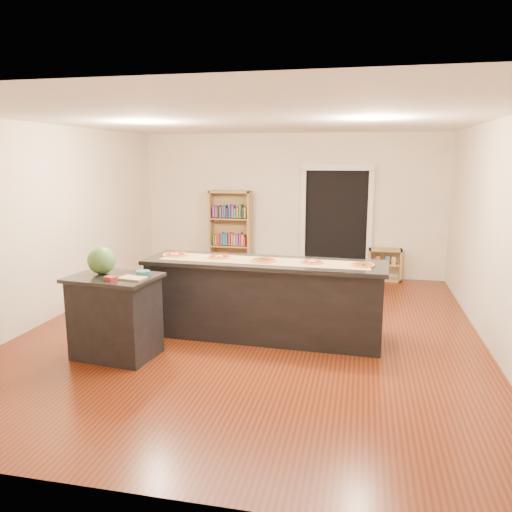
% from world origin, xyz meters
% --- Properties ---
extents(room, '(6.00, 7.00, 2.80)m').
position_xyz_m(room, '(0.00, 0.00, 1.40)').
color(room, '#F0E3CA').
rests_on(room, ground).
extents(doorway, '(1.40, 0.09, 2.21)m').
position_xyz_m(doorway, '(0.90, 3.46, 1.20)').
color(doorway, black).
rests_on(doorway, room).
extents(kitchen_island, '(3.11, 0.84, 1.03)m').
position_xyz_m(kitchen_island, '(0.19, -0.21, 0.52)').
color(kitchen_island, black).
rests_on(kitchen_island, ground).
extents(side_counter, '(0.99, 0.72, 0.98)m').
position_xyz_m(side_counter, '(-1.39, -1.22, 0.49)').
color(side_counter, black).
rests_on(side_counter, ground).
extents(bookshelf, '(0.84, 0.30, 1.68)m').
position_xyz_m(bookshelf, '(-1.20, 3.30, 0.84)').
color(bookshelf, tan).
rests_on(bookshelf, ground).
extents(low_shelf, '(0.62, 0.27, 0.62)m').
position_xyz_m(low_shelf, '(1.86, 3.32, 0.31)').
color(low_shelf, tan).
rests_on(low_shelf, ground).
extents(waste_bin, '(0.25, 0.25, 0.37)m').
position_xyz_m(waste_bin, '(-0.39, 3.23, 0.18)').
color(waste_bin, '#64A9E0').
rests_on(waste_bin, ground).
extents(kraft_paper, '(2.71, 0.58, 0.00)m').
position_xyz_m(kraft_paper, '(0.19, -0.23, 1.03)').
color(kraft_paper, tan).
rests_on(kraft_paper, kitchen_island).
extents(watermelon, '(0.33, 0.33, 0.33)m').
position_xyz_m(watermelon, '(-1.57, -1.15, 1.14)').
color(watermelon, '#144214').
rests_on(watermelon, side_counter).
extents(cutting_board, '(0.31, 0.23, 0.02)m').
position_xyz_m(cutting_board, '(-1.10, -1.31, 0.99)').
color(cutting_board, tan).
rests_on(cutting_board, side_counter).
extents(package_red, '(0.16, 0.14, 0.05)m').
position_xyz_m(package_red, '(-1.31, -1.43, 1.00)').
color(package_red, maroon).
rests_on(package_red, side_counter).
extents(package_teal, '(0.16, 0.16, 0.06)m').
position_xyz_m(package_teal, '(-1.05, -1.14, 1.01)').
color(package_teal, '#195966').
rests_on(package_teal, side_counter).
extents(pizza_a, '(0.34, 0.34, 0.02)m').
position_xyz_m(pizza_a, '(-1.05, -0.13, 1.04)').
color(pizza_a, '#BB8F47').
rests_on(pizza_a, kitchen_island).
extents(pizza_b, '(0.30, 0.30, 0.02)m').
position_xyz_m(pizza_b, '(-0.42, -0.14, 1.04)').
color(pizza_b, '#BB8F47').
rests_on(pizza_b, kitchen_island).
extents(pizza_c, '(0.33, 0.33, 0.02)m').
position_xyz_m(pizza_c, '(0.19, -0.24, 1.04)').
color(pizza_c, '#BB8F47').
rests_on(pizza_c, kitchen_island).
extents(pizza_d, '(0.32, 0.32, 0.02)m').
position_xyz_m(pizza_d, '(0.81, -0.21, 1.04)').
color(pizza_d, '#BB8F47').
rests_on(pizza_d, kitchen_island).
extents(pizza_e, '(0.29, 0.29, 0.02)m').
position_xyz_m(pizza_e, '(1.43, -0.25, 1.04)').
color(pizza_e, '#BB8F47').
rests_on(pizza_e, kitchen_island).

